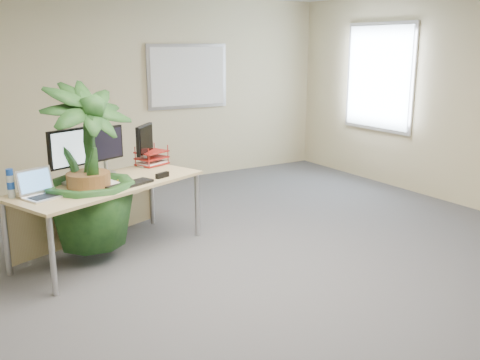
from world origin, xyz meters
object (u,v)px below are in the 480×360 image
laptop (41,190)px  desk (102,196)px  monitor_left (71,152)px  floor_plant (89,183)px  monitor_right (105,147)px

laptop → desk: bearing=22.7°
desk → monitor_left: (-0.25, 0.07, 0.45)m
desk → floor_plant: 0.27m
desk → monitor_left: bearing=163.7°
desk → laptop: size_ratio=4.84×
monitor_right → laptop: monitor_right is taller
monitor_left → monitor_right: (0.39, 0.20, -0.02)m
monitor_right → laptop: bearing=-145.0°
monitor_left → laptop: size_ratio=1.25×
floor_plant → monitor_left: size_ratio=2.86×
laptop → floor_plant: bearing=15.0°
monitor_left → laptop: bearing=-137.6°
floor_plant → monitor_right: 0.56m
desk → floor_plant: size_ratio=1.35×
desk → monitor_right: size_ratio=4.18×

